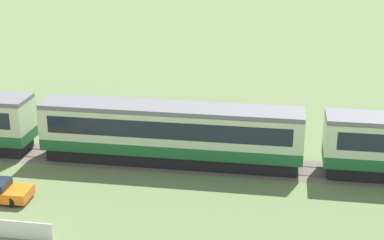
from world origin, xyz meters
TOP-DOWN VIEW (x-y plane):
  - passenger_train at (-26.00, -0.96)m, footprint 95.44×2.93m
  - railway_track at (-27.99, -0.96)m, footprint 128.82×3.60m

SIDE VIEW (x-z plane):
  - railway_track at x=-27.99m, z-range -0.01..0.03m
  - passenger_train at x=-26.00m, z-range 0.23..4.37m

